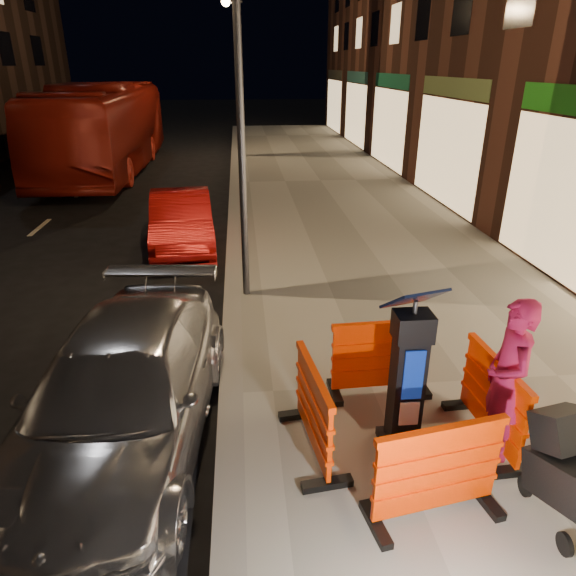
{
  "coord_description": "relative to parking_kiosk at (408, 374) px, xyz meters",
  "views": [
    {
      "loc": [
        0.21,
        -5.31,
        3.87
      ],
      "look_at": [
        0.8,
        1.0,
        1.1
      ],
      "focal_mm": 32.0,
      "sensor_mm": 36.0,
      "label": 1
    }
  ],
  "objects": [
    {
      "name": "barrier_front",
      "position": [
        0.0,
        -0.95,
        -0.38
      ],
      "size": [
        1.31,
        0.72,
        0.97
      ],
      "primitive_type": "cube",
      "rotation": [
        0.0,
        0.0,
        0.18
      ],
      "color": "#FF3500",
      "rests_on": "sidewalk"
    },
    {
      "name": "man",
      "position": [
        0.94,
        -0.2,
        0.0
      ],
      "size": [
        0.5,
        0.68,
        1.74
      ],
      "primitive_type": "imported",
      "rotation": [
        0.0,
        0.0,
        -1.7
      ],
      "color": "#A31441",
      "rests_on": "sidewalk"
    },
    {
      "name": "street_lamp_mid",
      "position": [
        -1.57,
        4.08,
        2.13
      ],
      "size": [
        0.12,
        0.12,
        6.0
      ],
      "primitive_type": "cylinder",
      "color": "#3F3F44",
      "rests_on": "sidewalk"
    },
    {
      "name": "stroller",
      "position": [
        1.14,
        -1.1,
        -0.37
      ],
      "size": [
        0.67,
        0.88,
        0.98
      ],
      "primitive_type": "cube",
      "rotation": [
        0.0,
        0.0,
        0.22
      ],
      "color": "black",
      "rests_on": "sidewalk"
    },
    {
      "name": "bus_doubledecker",
      "position": [
        -6.66,
        16.77,
        -1.02
      ],
      "size": [
        2.8,
        11.72,
        3.26
      ],
      "primitive_type": "imported",
      "rotation": [
        0.0,
        0.0,
        0.01
      ],
      "color": "maroon",
      "rests_on": "ground"
    },
    {
      "name": "car_silver",
      "position": [
        -2.94,
        0.48,
        -1.02
      ],
      "size": [
        2.22,
        4.65,
        1.31
      ],
      "primitive_type": "imported",
      "rotation": [
        0.0,
        0.0,
        -0.09
      ],
      "color": "#ACACB1",
      "rests_on": "ground"
    },
    {
      "name": "barrier_back",
      "position": [
        0.0,
        0.95,
        -0.38
      ],
      "size": [
        1.26,
        0.55,
        0.97
      ],
      "primitive_type": "cube",
      "rotation": [
        0.0,
        0.0,
        0.04
      ],
      "color": "#FF3500",
      "rests_on": "sidewalk"
    },
    {
      "name": "ground_plane",
      "position": [
        -1.82,
        1.08,
        -1.02
      ],
      "size": [
        120.0,
        120.0,
        0.0
      ],
      "primitive_type": "plane",
      "color": "black",
      "rests_on": "ground"
    },
    {
      "name": "street_lamp_far",
      "position": [
        -1.57,
        19.08,
        2.13
      ],
      "size": [
        0.12,
        0.12,
        6.0
      ],
      "primitive_type": "cylinder",
      "color": "#3F3F44",
      "rests_on": "sidewalk"
    },
    {
      "name": "car_red",
      "position": [
        -2.96,
        7.15,
        -1.02
      ],
      "size": [
        1.71,
        3.9,
        1.25
      ],
      "primitive_type": "imported",
      "rotation": [
        0.0,
        0.0,
        0.11
      ],
      "color": "#9E0E0E",
      "rests_on": "ground"
    },
    {
      "name": "sidewalk",
      "position": [
        1.18,
        1.08,
        -0.94
      ],
      "size": [
        6.0,
        60.0,
        0.15
      ],
      "primitive_type": "cube",
      "color": "gray",
      "rests_on": "ground"
    },
    {
      "name": "parking_kiosk",
      "position": [
        0.0,
        0.0,
        0.0
      ],
      "size": [
        0.59,
        0.59,
        1.73
      ],
      "primitive_type": "cube",
      "rotation": [
        0.0,
        0.0,
        0.09
      ],
      "color": "black",
      "rests_on": "sidewalk"
    },
    {
      "name": "barrier_bldgside",
      "position": [
        0.95,
        0.0,
        -0.38
      ],
      "size": [
        0.58,
        1.26,
        0.97
      ],
      "primitive_type": "cube",
      "rotation": [
        0.0,
        0.0,
        1.62
      ],
      "color": "#FF3500",
      "rests_on": "sidewalk"
    },
    {
      "name": "barrier_kerbside",
      "position": [
        -0.95,
        0.0,
        -0.38
      ],
      "size": [
        0.66,
        1.29,
        0.97
      ],
      "primitive_type": "cube",
      "rotation": [
        0.0,
        0.0,
        1.69
      ],
      "color": "#FF3500",
      "rests_on": "sidewalk"
    },
    {
      "name": "kerb",
      "position": [
        -1.82,
        1.08,
        -0.94
      ],
      "size": [
        0.3,
        60.0,
        0.15
      ],
      "primitive_type": "cube",
      "color": "slate",
      "rests_on": "ground"
    }
  ]
}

